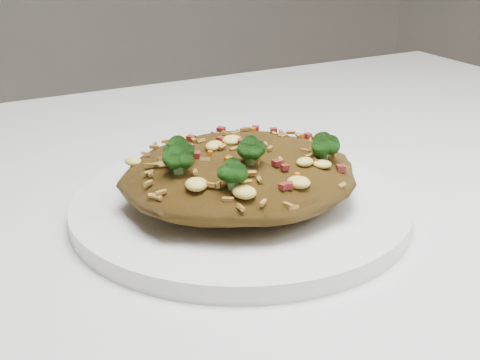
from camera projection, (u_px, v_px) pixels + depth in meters
name	position (u px, v px, depth m)	size (l,w,h in m)	color
dining_table	(189.00, 314.00, 0.55)	(1.20, 0.80, 0.75)	silver
plate	(240.00, 206.00, 0.52)	(0.26, 0.26, 0.01)	white
fried_rice	(240.00, 165.00, 0.51)	(0.18, 0.17, 0.06)	brown
fork	(260.00, 156.00, 0.60)	(0.13, 0.12, 0.00)	silver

